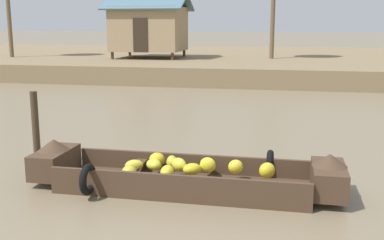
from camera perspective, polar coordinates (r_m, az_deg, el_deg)
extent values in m
plane|color=#7A6B51|center=(12.94, 3.61, -0.91)|extent=(300.00, 300.00, 0.00)
cube|color=#7F6B4C|center=(30.39, 8.16, 7.04)|extent=(160.00, 20.00, 0.87)
cube|color=#473323|center=(8.19, -1.01, -7.97)|extent=(4.27, 1.32, 0.12)
cube|color=#473323|center=(8.68, -0.13, -5.24)|extent=(4.26, 0.11, 0.34)
cube|color=#473323|center=(7.56, -2.03, -7.86)|extent=(4.26, 0.11, 0.34)
cube|color=#473323|center=(7.95, 16.20, -6.90)|extent=(0.53, 1.11, 0.45)
cone|color=#473323|center=(7.86, 16.34, -4.66)|extent=(0.56, 0.56, 0.20)
cube|color=#473323|center=(8.91, -16.27, -4.89)|extent=(0.53, 1.11, 0.45)
cone|color=#473323|center=(8.83, -16.39, -2.88)|extent=(0.56, 0.56, 0.20)
cube|color=#473323|center=(8.35, -7.15, -5.91)|extent=(0.21, 1.17, 0.05)
torus|color=black|center=(8.62, 9.41, -5.28)|extent=(0.12, 0.52, 0.52)
torus|color=black|center=(7.88, -12.47, -7.03)|extent=(0.12, 0.52, 0.52)
ellipsoid|color=yellow|center=(8.36, 1.79, -5.32)|extent=(0.35, 0.35, 0.21)
ellipsoid|color=gold|center=(7.98, -7.62, -6.37)|extent=(0.35, 0.35, 0.26)
ellipsoid|color=yellow|center=(8.38, -7.03, -5.48)|extent=(0.38, 0.33, 0.21)
ellipsoid|color=yellow|center=(8.29, -4.65, -5.39)|extent=(0.39, 0.40, 0.19)
ellipsoid|color=yellow|center=(8.56, -4.27, -4.76)|extent=(0.38, 0.37, 0.24)
ellipsoid|color=yellow|center=(7.99, 9.07, -6.05)|extent=(0.37, 0.37, 0.27)
ellipsoid|color=yellow|center=(7.85, -3.02, -6.37)|extent=(0.24, 0.33, 0.25)
ellipsoid|color=gold|center=(8.32, -2.45, -5.12)|extent=(0.25, 0.29, 0.24)
ellipsoid|color=yellow|center=(8.06, 1.92, -5.46)|extent=(0.28, 0.21, 0.27)
ellipsoid|color=yellow|center=(7.93, -0.02, -5.95)|extent=(0.40, 0.39, 0.19)
ellipsoid|color=gold|center=(8.00, 0.16, -5.96)|extent=(0.36, 0.33, 0.18)
ellipsoid|color=yellow|center=(8.07, -1.60, -5.40)|extent=(0.37, 0.37, 0.23)
ellipsoid|color=yellow|center=(8.21, 5.30, -5.66)|extent=(0.33, 0.31, 0.25)
cylinder|color=#4C3826|center=(26.42, -9.62, 7.70)|extent=(0.16, 0.16, 0.41)
cylinder|color=#4C3826|center=(25.41, -2.39, 7.70)|extent=(0.16, 0.16, 0.41)
cylinder|color=#4C3826|center=(29.21, -7.53, 8.12)|extent=(0.16, 0.16, 0.41)
cylinder|color=#4C3826|center=(28.31, -0.96, 8.11)|extent=(0.16, 0.16, 0.41)
cube|color=#9E8460|center=(27.23, -5.19, 10.92)|extent=(3.79, 3.38, 2.43)
cube|color=#2D2319|center=(25.60, -6.27, 10.15)|extent=(0.80, 0.04, 1.80)
cube|color=slate|center=(26.45, -5.79, 14.14)|extent=(4.49, 2.18, 1.00)
cube|color=slate|center=(28.07, -4.75, 14.01)|extent=(4.49, 2.18, 1.00)
cylinder|color=brown|center=(26.90, 9.75, 12.63)|extent=(0.24, 0.24, 4.97)
cylinder|color=brown|center=(29.67, -21.36, 12.79)|extent=(0.24, 0.24, 5.88)
cylinder|color=#423323|center=(9.86, -18.39, -1.01)|extent=(0.14, 0.14, 1.50)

